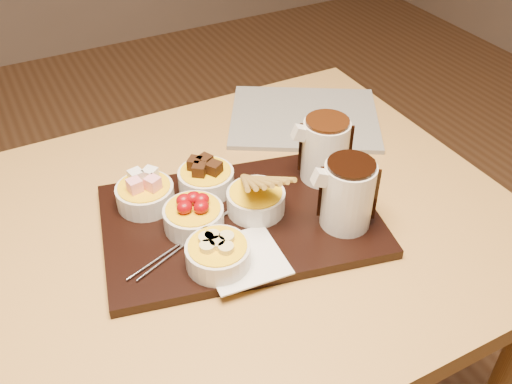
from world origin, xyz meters
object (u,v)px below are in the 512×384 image
serving_board (240,220)px  newspaper (304,118)px  dining_table (176,279)px  pitcher_dark_chocolate (348,195)px  bowl_strawberries (194,218)px  pitcher_milk_chocolate (325,150)px

serving_board → newspaper: (0.28, 0.24, -0.00)m
dining_table → pitcher_dark_chocolate: pitcher_dark_chocolate is taller
pitcher_dark_chocolate → newspaper: 0.37m
bowl_strawberries → newspaper: bowl_strawberries is taller
serving_board → pitcher_milk_chocolate: bearing=21.8°
dining_table → bowl_strawberries: bowl_strawberries is taller
dining_table → bowl_strawberries: (0.04, -0.01, 0.14)m
newspaper → pitcher_milk_chocolate: bearing=-82.5°
dining_table → serving_board: 0.16m
pitcher_dark_chocolate → newspaper: size_ratio=0.36×
dining_table → newspaper: 0.47m
pitcher_dark_chocolate → newspaper: (0.13, 0.34, -0.07)m
serving_board → pitcher_milk_chocolate: (0.19, 0.03, 0.07)m
dining_table → serving_board: bearing=-10.2°
dining_table → bowl_strawberries: 0.14m
bowl_strawberries → pitcher_milk_chocolate: 0.27m
bowl_strawberries → dining_table: bearing=167.0°
dining_table → serving_board: serving_board is taller
serving_board → pitcher_dark_chocolate: (0.15, -0.09, 0.07)m
dining_table → pitcher_milk_chocolate: (0.31, 0.01, 0.17)m
dining_table → pitcher_dark_chocolate: bearing=-23.3°
bowl_strawberries → pitcher_milk_chocolate: bearing=4.0°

